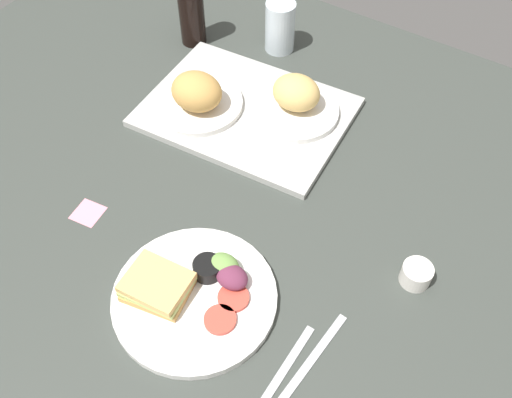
# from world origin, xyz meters

# --- Properties ---
(ground_plane) EXTENTS (1.90, 1.50, 0.03)m
(ground_plane) POSITION_xyz_m (0.00, 0.00, -0.01)
(ground_plane) COLOR #383D38
(serving_tray) EXTENTS (0.47, 0.36, 0.02)m
(serving_tray) POSITION_xyz_m (-0.15, 0.25, 0.01)
(serving_tray) COLOR #B2B2AD
(serving_tray) RESTS_ON ground_plane
(bread_plate_near) EXTENTS (0.21, 0.21, 0.09)m
(bread_plate_near) POSITION_xyz_m (-0.24, 0.20, 0.05)
(bread_plate_near) COLOR white
(bread_plate_near) RESTS_ON serving_tray
(bread_plate_far) EXTENTS (0.20, 0.20, 0.09)m
(bread_plate_far) POSITION_xyz_m (-0.05, 0.31, 0.05)
(bread_plate_far) COLOR white
(bread_plate_far) RESTS_ON serving_tray
(plate_with_salad) EXTENTS (0.29, 0.29, 0.05)m
(plate_with_salad) POSITION_xyz_m (0.03, -0.19, 0.02)
(plate_with_salad) COLOR white
(plate_with_salad) RESTS_ON ground_plane
(drinking_glass) EXTENTS (0.07, 0.07, 0.13)m
(drinking_glass) POSITION_xyz_m (-0.22, 0.51, 0.06)
(drinking_glass) COLOR silver
(drinking_glass) RESTS_ON ground_plane
(soda_bottle) EXTENTS (0.06, 0.06, 0.19)m
(soda_bottle) POSITION_xyz_m (-0.42, 0.41, 0.09)
(soda_bottle) COLOR black
(soda_bottle) RESTS_ON ground_plane
(espresso_cup) EXTENTS (0.06, 0.06, 0.04)m
(espresso_cup) POSITION_xyz_m (0.35, 0.05, 0.02)
(espresso_cup) COLOR silver
(espresso_cup) RESTS_ON ground_plane
(fork) EXTENTS (0.01, 0.17, 0.01)m
(fork) POSITION_xyz_m (0.24, -0.22, 0.00)
(fork) COLOR #B7B7BC
(fork) RESTS_ON ground_plane
(knife) EXTENTS (0.03, 0.19, 0.01)m
(knife) POSITION_xyz_m (0.27, -0.18, 0.00)
(knife) COLOR #B7B7BC
(knife) RESTS_ON ground_plane
(sticky_note) EXTENTS (0.06, 0.06, 0.00)m
(sticky_note) POSITION_xyz_m (-0.26, -0.15, 0.00)
(sticky_note) COLOR pink
(sticky_note) RESTS_ON ground_plane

